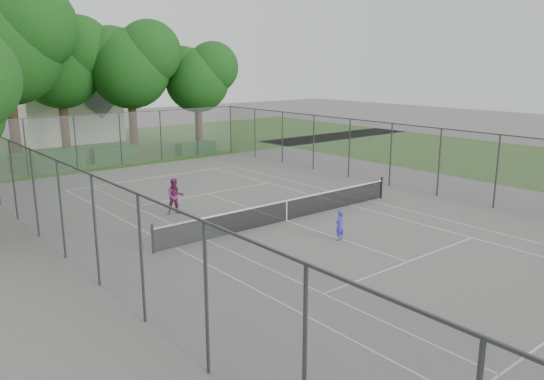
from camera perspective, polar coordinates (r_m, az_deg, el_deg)
ground at (r=23.16m, az=1.57°, el=-3.33°), size 120.00×120.00×0.00m
grass_far at (r=45.63m, az=-20.42°, el=4.16°), size 60.00×20.00×0.00m
grass_right at (r=40.77m, az=25.65°, el=2.67°), size 16.00×40.00×0.00m
court_markings at (r=23.16m, az=1.57°, el=-3.32°), size 11.03×23.83×0.01m
tennis_net at (r=23.02m, az=1.58°, el=-2.11°), size 12.87×0.10×1.10m
perimeter_fence at (r=22.71m, az=1.60°, el=1.04°), size 18.08×34.08×3.52m
tree_far_left at (r=39.26m, az=-26.67°, el=14.29°), size 8.31×7.59×11.95m
tree_far_midleft at (r=43.04m, az=-21.82°, el=12.92°), size 7.09×6.47×10.19m
tree_far_midright at (r=42.27m, az=-14.94°, el=13.18°), size 6.91×6.31×9.93m
tree_far_right at (r=43.84m, az=-7.93°, el=12.15°), size 5.88×5.37×8.46m
hedge_left at (r=37.35m, az=-22.97°, el=2.93°), size 4.52×1.36×1.13m
hedge_mid at (r=38.97m, az=-16.54°, el=3.76°), size 3.24×0.93×1.02m
hedge_right at (r=40.75m, az=-8.22°, el=4.48°), size 2.96×1.09×0.89m
house at (r=50.22m, az=-21.46°, el=9.52°), size 8.11×6.29×10.10m
girl_player at (r=20.67m, az=7.30°, el=-3.79°), size 0.48×0.36×1.20m
woman_player at (r=24.40m, az=-10.36°, el=-0.68°), size 0.95×0.84×1.65m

